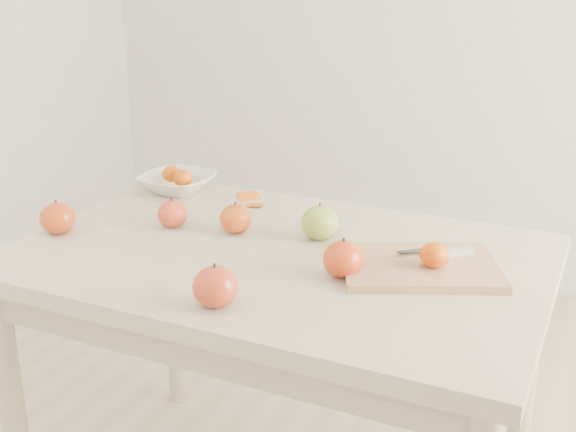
% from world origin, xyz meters
% --- Properties ---
extents(table, '(1.20, 0.80, 0.75)m').
position_xyz_m(table, '(0.00, 0.00, 0.65)').
color(table, beige).
rests_on(table, ground).
extents(cutting_board, '(0.40, 0.35, 0.02)m').
position_xyz_m(cutting_board, '(0.32, 0.03, 0.76)').
color(cutting_board, tan).
rests_on(cutting_board, table).
extents(board_tangerine, '(0.06, 0.06, 0.05)m').
position_xyz_m(board_tangerine, '(0.35, 0.02, 0.80)').
color(board_tangerine, '#C85007').
rests_on(board_tangerine, cutting_board).
extents(fruit_bowl, '(0.21, 0.21, 0.05)m').
position_xyz_m(fruit_bowl, '(-0.47, 0.29, 0.78)').
color(fruit_bowl, white).
rests_on(fruit_bowl, table).
extents(bowl_tangerine_near, '(0.06, 0.06, 0.05)m').
position_xyz_m(bowl_tangerine_near, '(-0.49, 0.30, 0.80)').
color(bowl_tangerine_near, '#DE4E07').
rests_on(bowl_tangerine_near, fruit_bowl).
extents(bowl_tangerine_far, '(0.06, 0.06, 0.05)m').
position_xyz_m(bowl_tangerine_far, '(-0.44, 0.28, 0.80)').
color(bowl_tangerine_far, '#D44007').
rests_on(bowl_tangerine_far, fruit_bowl).
extents(orange_peel_a, '(0.07, 0.07, 0.01)m').
position_xyz_m(orange_peel_a, '(-0.25, 0.32, 0.75)').
color(orange_peel_a, '#ED5B10').
rests_on(orange_peel_a, table).
extents(orange_peel_b, '(0.05, 0.04, 0.01)m').
position_xyz_m(orange_peel_b, '(-0.20, 0.26, 0.75)').
color(orange_peel_b, '#DA540F').
rests_on(orange_peel_b, table).
extents(paring_knife, '(0.15, 0.10, 0.01)m').
position_xyz_m(paring_knife, '(0.37, 0.10, 0.78)').
color(paring_knife, silver).
rests_on(paring_knife, cutting_board).
extents(apple_green, '(0.09, 0.09, 0.08)m').
position_xyz_m(apple_green, '(0.05, 0.11, 0.79)').
color(apple_green, olive).
rests_on(apple_green, table).
extents(apple_red_b, '(0.08, 0.08, 0.07)m').
position_xyz_m(apple_red_b, '(-0.31, 0.03, 0.78)').
color(apple_red_b, maroon).
rests_on(apple_red_b, table).
extents(apple_red_d, '(0.09, 0.09, 0.08)m').
position_xyz_m(apple_red_d, '(-0.54, -0.12, 0.79)').
color(apple_red_d, '#9D1106').
rests_on(apple_red_d, table).
extents(apple_red_a, '(0.08, 0.08, 0.07)m').
position_xyz_m(apple_red_a, '(-0.15, 0.07, 0.79)').
color(apple_red_a, '#A62210').
rests_on(apple_red_a, table).
extents(apple_red_c, '(0.09, 0.09, 0.08)m').
position_xyz_m(apple_red_c, '(0.01, -0.30, 0.79)').
color(apple_red_c, maroon).
rests_on(apple_red_c, table).
extents(apple_red_e, '(0.09, 0.09, 0.08)m').
position_xyz_m(apple_red_e, '(0.18, -0.07, 0.79)').
color(apple_red_e, maroon).
rests_on(apple_red_e, table).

